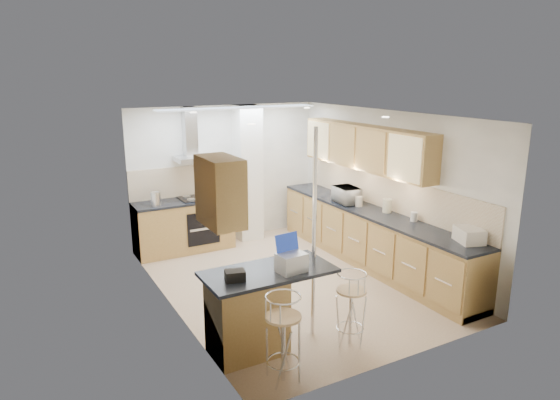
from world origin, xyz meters
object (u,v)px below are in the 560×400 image
microwave (347,195)px  bread_bin (469,235)px  bar_stool_near (283,338)px  bar_stool_end (351,308)px  laptop (291,263)px

microwave → bread_bin: microwave is taller
bar_stool_near → bread_bin: (2.94, 0.28, 0.54)m
bar_stool_near → microwave: bearing=28.1°
microwave → bar_stool_near: microwave is taller
bar_stool_end → bread_bin: bread_bin is taller
bar_stool_end → bar_stool_near: bearing=115.2°
bread_bin → bar_stool_end: bearing=-159.3°
bar_stool_near → bread_bin: bread_bin is taller
bread_bin → laptop: bearing=-165.0°
microwave → bar_stool_near: 3.88m
microwave → laptop: (-2.36, -2.19, -0.01)m
microwave → bar_stool_near: bearing=139.8°
laptop → bar_stool_near: laptop is taller
laptop → microwave: bearing=37.3°
bread_bin → microwave: bearing=114.6°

